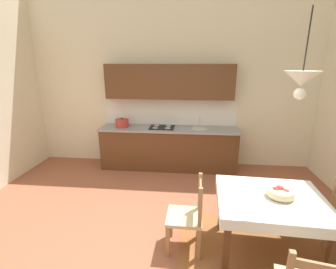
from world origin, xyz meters
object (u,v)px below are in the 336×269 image
at_px(kitchen_cabinetry, 169,129).
at_px(dining_chair_tv_side, 188,216).
at_px(pendant_lamp, 302,80).
at_px(fruit_bowl, 280,192).
at_px(dining_table, 270,208).

relative_size(kitchen_cabinetry, dining_chair_tv_side, 3.11).
bearing_deg(pendant_lamp, fruit_bowl, 82.97).
relative_size(dining_table, pendant_lamp, 1.55).
bearing_deg(fruit_bowl, dining_table, -169.73).
bearing_deg(pendant_lamp, dining_table, 116.85).
distance_m(dining_chair_tv_side, fruit_bowl, 1.10).
relative_size(kitchen_cabinetry, dining_table, 2.32).
bearing_deg(dining_table, pendant_lamp, -63.15).
relative_size(dining_chair_tv_side, pendant_lamp, 1.16).
xyz_separation_m(fruit_bowl, pendant_lamp, (-0.02, -0.16, 1.25)).
height_order(dining_chair_tv_side, fruit_bowl, dining_chair_tv_side).
bearing_deg(dining_table, dining_chair_tv_side, -179.78).
xyz_separation_m(kitchen_cabinetry, dining_chair_tv_side, (0.47, -2.44, -0.41)).
bearing_deg(fruit_bowl, pendant_lamp, -97.03).
height_order(kitchen_cabinetry, dining_table, kitchen_cabinetry).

